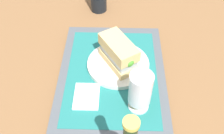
% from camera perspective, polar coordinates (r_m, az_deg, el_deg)
% --- Properties ---
extents(ground_plane, '(3.00, 3.00, 0.00)m').
position_cam_1_polar(ground_plane, '(0.81, -0.00, -2.41)').
color(ground_plane, brown).
extents(tray, '(0.44, 0.32, 0.02)m').
position_cam_1_polar(tray, '(0.80, -0.00, -1.94)').
color(tray, '#4C5156').
rests_on(tray, ground_plane).
extents(placemat, '(0.38, 0.27, 0.00)m').
position_cam_1_polar(placemat, '(0.79, -0.00, -1.44)').
color(placemat, '#1E6B66').
rests_on(placemat, tray).
extents(plate, '(0.19, 0.19, 0.01)m').
position_cam_1_polar(plate, '(0.81, 1.35, 0.59)').
color(plate, silver).
rests_on(plate, placemat).
extents(sandwich, '(0.14, 0.12, 0.08)m').
position_cam_1_polar(sandwich, '(0.77, 1.55, 2.99)').
color(sandwich, tan).
rests_on(sandwich, plate).
extents(beer_glass, '(0.06, 0.06, 0.12)m').
position_cam_1_polar(beer_glass, '(0.67, 6.15, -5.18)').
color(beer_glass, silver).
rests_on(beer_glass, placemat).
extents(napkin_folded, '(0.09, 0.07, 0.01)m').
position_cam_1_polar(napkin_folded, '(0.74, -5.54, -6.35)').
color(napkin_folded, white).
rests_on(napkin_folded, placemat).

